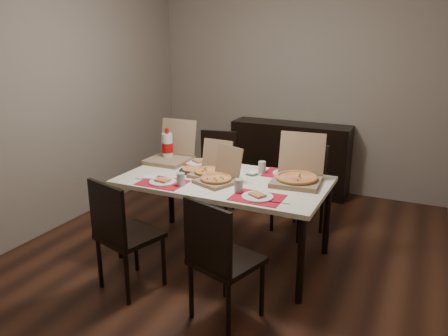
# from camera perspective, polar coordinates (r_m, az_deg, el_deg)

# --- Properties ---
(ground) EXTENTS (3.80, 4.00, 0.02)m
(ground) POSITION_cam_1_polar(r_m,az_deg,el_deg) (4.31, 1.27, -10.33)
(ground) COLOR #3E2013
(ground) RESTS_ON ground
(room_walls) EXTENTS (3.84, 4.02, 2.62)m
(room_walls) POSITION_cam_1_polar(r_m,az_deg,el_deg) (4.24, 3.88, 13.77)
(room_walls) COLOR gray
(room_walls) RESTS_ON ground
(sideboard) EXTENTS (1.50, 0.40, 0.90)m
(sideboard) POSITION_cam_1_polar(r_m,az_deg,el_deg) (5.71, 8.60, 1.35)
(sideboard) COLOR black
(sideboard) RESTS_ON ground
(dining_table) EXTENTS (1.80, 1.00, 0.75)m
(dining_table) POSITION_cam_1_polar(r_m,az_deg,el_deg) (3.88, -0.00, -2.35)
(dining_table) COLOR #E9E4C4
(dining_table) RESTS_ON ground
(chair_near_left) EXTENTS (0.52, 0.52, 0.93)m
(chair_near_left) POSITION_cam_1_polar(r_m,az_deg,el_deg) (3.50, -13.20, -8.09)
(chair_near_left) COLOR black
(chair_near_left) RESTS_ON ground
(chair_near_right) EXTENTS (0.53, 0.53, 0.93)m
(chair_near_right) POSITION_cam_1_polar(r_m,az_deg,el_deg) (3.05, -0.59, -11.51)
(chair_near_right) COLOR black
(chair_near_right) RESTS_ON ground
(chair_far_left) EXTENTS (0.49, 0.49, 0.93)m
(chair_far_left) POSITION_cam_1_polar(r_m,az_deg,el_deg) (4.95, -1.03, -0.14)
(chair_far_left) COLOR black
(chair_far_left) RESTS_ON ground
(chair_far_right) EXTENTS (0.56, 0.56, 0.93)m
(chair_far_right) POSITION_cam_1_polar(r_m,az_deg,el_deg) (4.54, 10.24, -2.04)
(chair_far_right) COLOR black
(chair_far_right) RESTS_ON ground
(setting_near_left) EXTENTS (0.49, 0.30, 0.11)m
(setting_near_left) POSITION_cam_1_polar(r_m,az_deg,el_deg) (3.77, -7.61, -1.66)
(setting_near_left) COLOR red
(setting_near_left) RESTS_ON dining_table
(setting_near_right) EXTENTS (0.49, 0.30, 0.11)m
(setting_near_right) POSITION_cam_1_polar(r_m,az_deg,el_deg) (3.44, 3.70, -3.37)
(setting_near_right) COLOR red
(setting_near_right) RESTS_ON dining_table
(setting_far_left) EXTENTS (0.50, 0.30, 0.11)m
(setting_far_left) POSITION_cam_1_polar(r_m,az_deg,el_deg) (4.31, -3.19, 0.83)
(setting_far_left) COLOR red
(setting_far_left) RESTS_ON dining_table
(setting_far_right) EXTENTS (0.50, 0.30, 0.11)m
(setting_far_right) POSITION_cam_1_polar(r_m,az_deg,el_deg) (4.02, 7.25, -0.48)
(setting_far_right) COLOR red
(setting_far_right) RESTS_ON dining_table
(napkin_loose) EXTENTS (0.14, 0.15, 0.02)m
(napkin_loose) POSITION_cam_1_polar(r_m,az_deg,el_deg) (3.74, 0.28, -1.86)
(napkin_loose) COLOR white
(napkin_loose) RESTS_ON dining_table
(pizza_box_center) EXTENTS (0.40, 0.42, 0.30)m
(pizza_box_center) POSITION_cam_1_polar(r_m,az_deg,el_deg) (3.75, -0.70, -1.16)
(pizza_box_center) COLOR #81654A
(pizza_box_center) RESTS_ON dining_table
(pizza_box_right) EXTENTS (0.44, 0.48, 0.40)m
(pizza_box_right) POSITION_cam_1_polar(r_m,az_deg,el_deg) (3.80, 9.56, -1.01)
(pizza_box_right) COLOR #81654A
(pizza_box_right) RESTS_ON dining_table
(pizza_box_left) EXTENTS (0.40, 0.44, 0.40)m
(pizza_box_left) POSITION_cam_1_polar(r_m,az_deg,el_deg) (4.42, -6.96, 1.70)
(pizza_box_left) COLOR #81654A
(pizza_box_left) RESTS_ON dining_table
(pizza_box_extra) EXTENTS (0.32, 0.35, 0.30)m
(pizza_box_extra) POSITION_cam_1_polar(r_m,az_deg,el_deg) (3.95, -1.73, -0.20)
(pizza_box_extra) COLOR #81654A
(pizza_box_extra) RESTS_ON dining_table
(faina_plate) EXTENTS (0.26, 0.26, 0.03)m
(faina_plate) POSITION_cam_1_polar(r_m,az_deg,el_deg) (4.08, -4.09, -0.26)
(faina_plate) COLOR black
(faina_plate) RESTS_ON dining_table
(dip_bowl) EXTENTS (0.15, 0.15, 0.03)m
(dip_bowl) POSITION_cam_1_polar(r_m,az_deg,el_deg) (3.98, 3.64, -0.66)
(dip_bowl) COLOR white
(dip_bowl) RESTS_ON dining_table
(soda_bottle) EXTENTS (0.11, 0.11, 0.33)m
(soda_bottle) POSITION_cam_1_polar(r_m,az_deg,el_deg) (4.44, -7.39, 2.76)
(soda_bottle) COLOR silver
(soda_bottle) RESTS_ON dining_table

